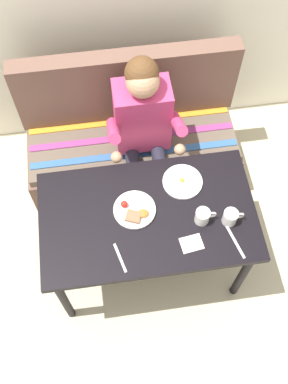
% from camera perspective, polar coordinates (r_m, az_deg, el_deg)
% --- Properties ---
extents(ground_plane, '(8.00, 8.00, 0.00)m').
position_cam_1_polar(ground_plane, '(3.20, 0.38, -8.54)').
color(ground_plane, '#C1BA9A').
extents(table, '(1.20, 0.70, 0.73)m').
position_cam_1_polar(table, '(2.60, 0.47, -3.64)').
color(table, black).
rests_on(table, ground).
extents(couch, '(1.44, 0.56, 1.00)m').
position_cam_1_polar(couch, '(3.25, -1.54, 6.14)').
color(couch, brown).
rests_on(couch, ground).
extents(person, '(0.45, 0.61, 1.21)m').
position_cam_1_polar(person, '(2.82, -0.02, 8.15)').
color(person, '#BE3869').
rests_on(person, ground).
extents(plate_breakfast, '(0.24, 0.24, 0.05)m').
position_cam_1_polar(plate_breakfast, '(2.52, -1.21, -2.29)').
color(plate_breakfast, white).
rests_on(plate_breakfast, table).
extents(plate_eggs, '(0.23, 0.23, 0.04)m').
position_cam_1_polar(plate_eggs, '(2.62, 4.81, 1.30)').
color(plate_eggs, white).
rests_on(plate_eggs, table).
extents(coffee_mug, '(0.12, 0.08, 0.09)m').
position_cam_1_polar(coffee_mug, '(2.51, 10.73, -3.07)').
color(coffee_mug, white).
rests_on(coffee_mug, table).
extents(coffee_mug_second, '(0.12, 0.08, 0.09)m').
position_cam_1_polar(coffee_mug_second, '(2.49, 7.34, -2.99)').
color(coffee_mug_second, white).
rests_on(coffee_mug_second, table).
extents(napkin, '(0.13, 0.11, 0.01)m').
position_cam_1_polar(napkin, '(2.46, 5.94, -6.41)').
color(napkin, white).
rests_on(napkin, table).
extents(fork, '(0.06, 0.17, 0.00)m').
position_cam_1_polar(fork, '(2.43, -3.00, -8.20)').
color(fork, silver).
rests_on(fork, table).
extents(knife, '(0.06, 0.20, 0.00)m').
position_cam_1_polar(knife, '(2.50, 11.32, -6.12)').
color(knife, silver).
rests_on(knife, table).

